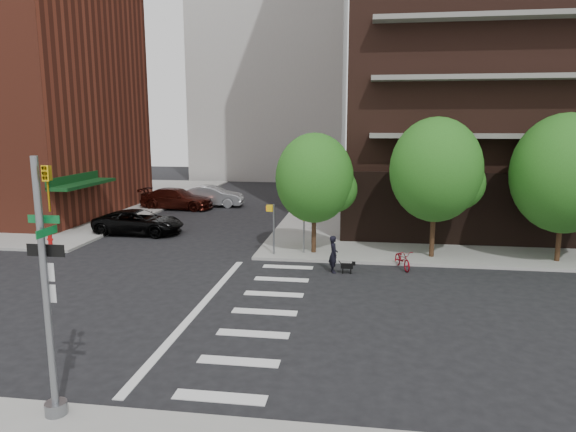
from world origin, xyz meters
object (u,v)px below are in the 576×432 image
object	(u,v)px
traffic_signal	(49,310)
fire_hydrant	(50,239)
parked_car_silver	(212,196)
parked_car_maroon	(177,199)
scooter	(403,259)
dog_walker	(333,254)
parked_car_black	(139,222)

from	to	relation	value
traffic_signal	fire_hydrant	size ratio (longest dim) A/B	8.20
traffic_signal	parked_car_silver	distance (m)	31.10
parked_car_maroon	scooter	bearing A→B (deg)	-129.30
scooter	dog_walker	xyz separation A→B (m)	(-3.22, -1.03, 0.40)
fire_hydrant	dog_walker	size ratio (longest dim) A/B	0.42
traffic_signal	scooter	size ratio (longest dim) A/B	3.37
fire_hydrant	parked_car_maroon	distance (m)	13.73
fire_hydrant	parked_car_maroon	world-z (taller)	parked_car_maroon
fire_hydrant	dog_walker	xyz separation A→B (m)	(15.70, -2.33, 0.31)
fire_hydrant	parked_car_maroon	xyz separation A→B (m)	(2.30, 13.53, 0.29)
traffic_signal	dog_walker	world-z (taller)	traffic_signal
scooter	dog_walker	bearing A→B (deg)	-179.72
traffic_signal	scooter	xyz separation A→B (m)	(8.88, 13.99, -2.23)
parked_car_maroon	traffic_signal	bearing A→B (deg)	-162.53
fire_hydrant	parked_car_silver	size ratio (longest dim) A/B	0.14
traffic_signal	fire_hydrant	world-z (taller)	traffic_signal
parked_car_maroon	scooter	distance (m)	22.27
fire_hydrant	scooter	size ratio (longest dim) A/B	0.41
scooter	parked_car_maroon	bearing A→B (deg)	120.75
traffic_signal	parked_car_black	distance (m)	20.75
traffic_signal	dog_walker	xyz separation A→B (m)	(5.66, 12.96, -1.83)
parked_car_black	scooter	world-z (taller)	parked_car_black
parked_car_maroon	dog_walker	size ratio (longest dim) A/B	3.35
parked_car_black	parked_car_maroon	size ratio (longest dim) A/B	0.94
parked_car_silver	fire_hydrant	bearing A→B (deg)	159.80
parked_car_silver	dog_walker	world-z (taller)	dog_walker
fire_hydrant	parked_car_silver	xyz separation A→B (m)	(4.65, 15.28, 0.31)
dog_walker	traffic_signal	bearing A→B (deg)	139.64
traffic_signal	fire_hydrant	distance (m)	18.42
traffic_signal	parked_car_maroon	world-z (taller)	traffic_signal
parked_car_maroon	scooter	size ratio (longest dim) A/B	3.26
traffic_signal	dog_walker	bearing A→B (deg)	66.40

